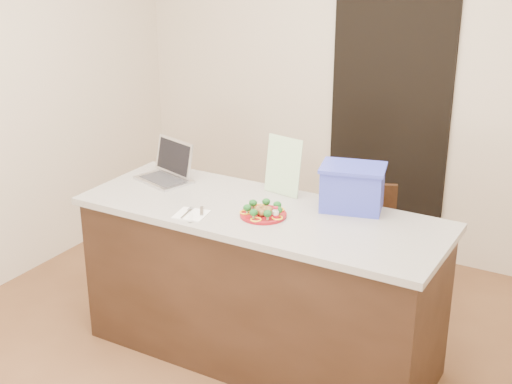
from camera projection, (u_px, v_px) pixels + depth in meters
The scene contains 16 objects.
ground at pixel (239, 375), 4.02m from camera, with size 4.00×4.00×0.00m, color brown.
room_shell at pixel (236, 94), 3.44m from camera, with size 4.00×4.00×4.00m.
doorway at pixel (388, 125), 5.22m from camera, with size 0.90×0.02×2.00m, color black.
island at pixel (261, 284), 4.06m from camera, with size 2.06×0.76×0.92m.
plate at pixel (263, 214), 3.82m from camera, with size 0.25×0.25×0.02m.
meatballs at pixel (263, 210), 3.81m from camera, with size 0.10×0.10×0.04m.
broccoli at pixel (263, 208), 3.80m from camera, with size 0.21×0.21×0.04m.
pepper_rings at pixel (263, 213), 3.81m from camera, with size 0.25×0.24×0.01m.
napkin at pixel (191, 214), 3.83m from camera, with size 0.16×0.16×0.01m, color silver.
fork at pixel (189, 212), 3.85m from camera, with size 0.04×0.16×0.00m.
knife at pixel (194, 215), 3.80m from camera, with size 0.08×0.21×0.01m.
yogurt_bottle at pixel (276, 215), 3.76m from camera, with size 0.04×0.04×0.08m.
laptop at pixel (169, 169), 4.35m from camera, with size 0.38×0.35×0.23m.
leaflet at pixel (283, 166), 4.08m from camera, with size 0.24×0.00×0.34m, color white.
blue_box at pixel (352, 187), 3.87m from camera, with size 0.40×0.33×0.25m.
chair at pixel (358, 243), 4.51m from camera, with size 0.50×0.51×0.86m.
Camera 1 is at (1.77, -2.89, 2.41)m, focal length 50.00 mm.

